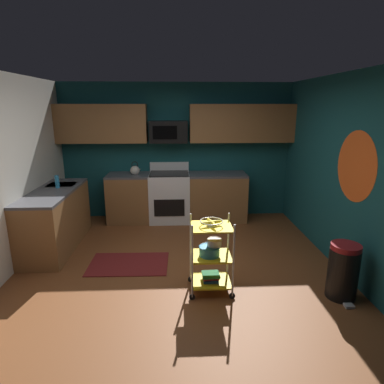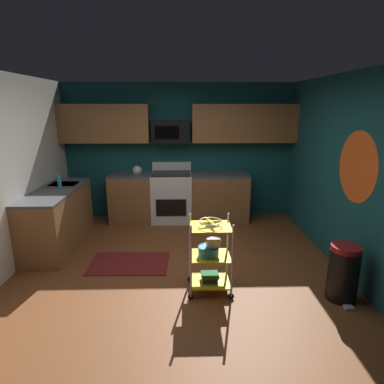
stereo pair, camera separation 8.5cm
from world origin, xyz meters
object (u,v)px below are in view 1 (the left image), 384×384
(mixing_bowl_large, at_px, (210,251))
(mixing_bowl_small, at_px, (215,242))
(fruit_bowl, at_px, (212,222))
(oven_range, at_px, (170,196))
(book_stack, at_px, (211,277))
(trash_can, at_px, (343,271))
(microwave, at_px, (169,132))
(rolling_cart, at_px, (211,256))
(dish_soap_bottle, at_px, (57,182))
(kettle, at_px, (135,170))

(mixing_bowl_large, bearing_deg, mixing_bowl_small, 17.41)
(fruit_bowl, xyz_separation_m, mixing_bowl_large, (-0.02, -0.00, -0.36))
(oven_range, distance_m, fruit_bowl, 2.63)
(book_stack, bearing_deg, trash_can, -8.10)
(microwave, distance_m, mixing_bowl_large, 2.94)
(trash_can, bearing_deg, mixing_bowl_large, 172.01)
(mixing_bowl_large, xyz_separation_m, trash_can, (1.53, -0.21, -0.19))
(rolling_cart, height_order, fruit_bowl, rolling_cart)
(oven_range, relative_size, microwave, 1.57)
(dish_soap_bottle, bearing_deg, rolling_cart, -34.27)
(rolling_cart, relative_size, trash_can, 1.39)
(fruit_bowl, bearing_deg, mixing_bowl_small, 25.17)
(microwave, xyz_separation_m, dish_soap_bottle, (-1.73, -1.10, -0.68))
(fruit_bowl, height_order, kettle, kettle)
(oven_range, relative_size, book_stack, 5.14)
(oven_range, relative_size, dish_soap_bottle, 5.50)
(rolling_cart, distance_m, mixing_bowl_small, 0.17)
(mixing_bowl_small, bearing_deg, fruit_bowl, -154.83)
(mixing_bowl_small, distance_m, dish_soap_bottle, 2.80)
(mixing_bowl_small, bearing_deg, dish_soap_bottle, 146.51)
(mixing_bowl_large, bearing_deg, microwave, 101.14)
(dish_soap_bottle, relative_size, trash_can, 0.30)
(mixing_bowl_large, height_order, trash_can, trash_can)
(kettle, bearing_deg, fruit_bowl, -65.10)
(rolling_cart, distance_m, book_stack, 0.28)
(oven_range, height_order, mixing_bowl_large, oven_range)
(rolling_cart, relative_size, book_stack, 4.27)
(microwave, distance_m, kettle, 0.96)
(microwave, bearing_deg, oven_range, -89.74)
(book_stack, bearing_deg, fruit_bowl, 180.00)
(oven_range, distance_m, dish_soap_bottle, 2.07)
(trash_can, bearing_deg, oven_range, 126.64)
(rolling_cart, height_order, mixing_bowl_large, rolling_cart)
(rolling_cart, bearing_deg, fruit_bowl, 180.00)
(kettle, height_order, dish_soap_bottle, kettle)
(mixing_bowl_large, xyz_separation_m, book_stack, (0.02, 0.00, -0.34))
(mixing_bowl_large, height_order, kettle, kettle)
(oven_range, xyz_separation_m, trash_can, (2.05, -2.75, -0.15))
(kettle, relative_size, trash_can, 0.40)
(kettle, relative_size, dish_soap_bottle, 1.32)
(mixing_bowl_large, xyz_separation_m, kettle, (-1.16, 2.54, 0.48))
(mixing_bowl_small, bearing_deg, oven_range, 102.95)
(fruit_bowl, xyz_separation_m, trash_can, (1.51, -0.21, -0.55))
(rolling_cart, height_order, mixing_bowl_small, rolling_cart)
(oven_range, height_order, microwave, microwave)
(fruit_bowl, distance_m, mixing_bowl_small, 0.26)
(mixing_bowl_large, relative_size, trash_can, 0.38)
(dish_soap_bottle, distance_m, trash_can, 4.23)
(rolling_cart, bearing_deg, book_stack, 0.00)
(kettle, bearing_deg, book_stack, -65.10)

